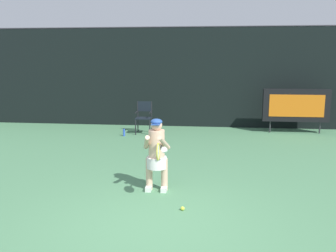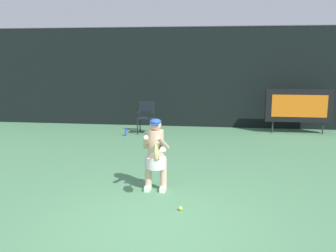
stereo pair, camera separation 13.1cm
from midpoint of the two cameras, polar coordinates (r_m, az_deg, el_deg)
name	(u,v)px [view 1 (the left image)]	position (r m, az deg, el deg)	size (l,w,h in m)	color
ground	(153,233)	(5.74, -3.02, -16.04)	(18.00, 22.00, 0.03)	#4C8158
backdrop_screen	(189,78)	(13.79, 2.98, 7.40)	(18.00, 0.12, 3.66)	black
scoreboard	(296,106)	(13.27, 18.78, 2.99)	(2.20, 0.21, 1.50)	black
umpire_chair	(144,115)	(12.58, -4.01, 1.63)	(0.52, 0.44, 1.08)	black
water_bottle	(124,132)	(12.30, -7.06, -0.97)	(0.07, 0.07, 0.27)	blue
tennis_player	(157,152)	(7.15, -2.29, -4.08)	(0.53, 0.61, 1.41)	white
tennis_racket	(158,151)	(6.54, -2.07, -3.92)	(0.03, 0.60, 0.31)	black
tennis_ball_loose	(183,208)	(6.44, 1.65, -12.53)	(0.07, 0.07, 0.07)	#CCDB3D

